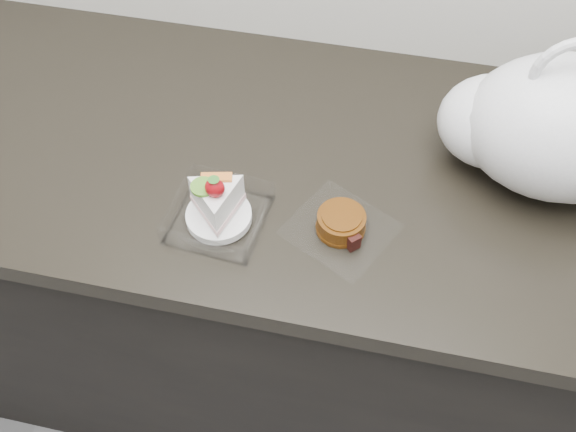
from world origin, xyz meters
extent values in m
cube|color=black|center=(0.00, 1.69, 0.43)|extent=(2.00, 0.60, 0.86)
cube|color=black|center=(0.00, 1.69, 0.88)|extent=(2.04, 0.64, 0.04)
cube|color=white|center=(-0.11, 1.52, 0.90)|extent=(0.15, 0.15, 0.00)
cylinder|color=white|center=(-0.11, 1.52, 0.91)|extent=(0.10, 0.10, 0.01)
ellipsoid|color=#AA0B15|center=(-0.11, 1.51, 0.99)|extent=(0.03, 0.03, 0.03)
cone|color=#2D7223|center=(-0.11, 1.51, 1.01)|extent=(0.02, 0.02, 0.01)
cylinder|color=#59A12E|center=(-0.13, 1.52, 0.98)|extent=(0.04, 0.04, 0.00)
cube|color=orange|center=(-0.11, 1.54, 0.98)|extent=(0.05, 0.03, 0.00)
cube|color=white|center=(0.08, 1.55, 0.90)|extent=(0.20, 0.20, 0.00)
cylinder|color=#5E300B|center=(0.08, 1.55, 0.92)|extent=(0.09, 0.09, 0.03)
cylinder|color=#5E300B|center=(0.08, 1.55, 0.90)|extent=(0.10, 0.10, 0.01)
cylinder|color=#5E300B|center=(0.08, 1.55, 0.93)|extent=(0.08, 0.08, 0.00)
cube|color=black|center=(0.10, 1.52, 0.92)|extent=(0.03, 0.03, 0.03)
ellipsoid|color=white|center=(0.39, 1.73, 1.01)|extent=(0.31, 0.24, 0.23)
ellipsoid|color=white|center=(0.29, 1.74, 0.99)|extent=(0.18, 0.16, 0.15)
torus|color=white|center=(0.37, 1.73, 1.12)|extent=(0.13, 0.04, 0.12)
camera|label=1|loc=(0.12, 0.95, 1.71)|focal=40.00mm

